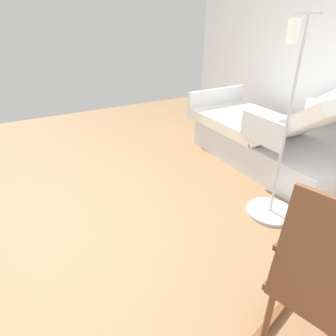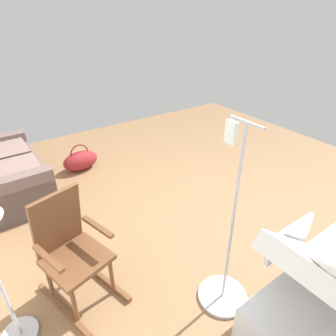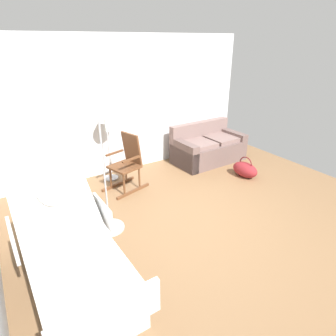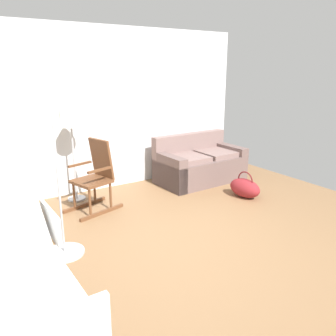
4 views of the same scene
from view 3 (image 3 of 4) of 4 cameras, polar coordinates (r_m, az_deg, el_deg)
name	(u,v)px [view 3 (image 3 of 4)]	position (r m, az deg, el deg)	size (l,w,h in m)	color
ground_plane	(202,226)	(4.48, 6.75, -11.23)	(6.65, 6.65, 0.00)	olive
back_wall	(126,106)	(6.02, -8.39, 12.06)	(5.52, 0.10, 2.70)	silver
hospital_bed	(73,262)	(3.53, -18.29, -17.25)	(1.06, 2.08, 1.15)	silver
couch	(208,148)	(6.67, 7.87, 3.92)	(1.63, 0.90, 0.85)	#68534F
rocking_chair	(127,163)	(5.35, -8.05, 1.00)	(0.86, 0.66, 1.05)	brown
floor_lamp	(106,119)	(5.54, -12.14, 9.45)	(0.34, 0.34, 1.48)	#B2B5BA
duffel_bag	(245,169)	(6.08, 14.97, -0.28)	(0.37, 0.59, 0.43)	maroon
iv_pole	(109,214)	(4.34, -11.61, -8.93)	(0.44, 0.44, 1.69)	#B2B5BA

